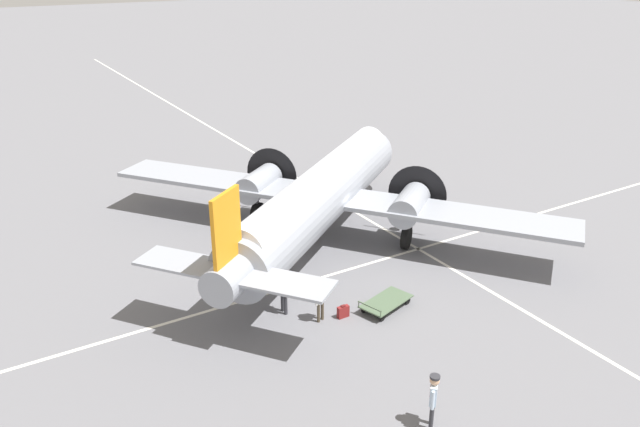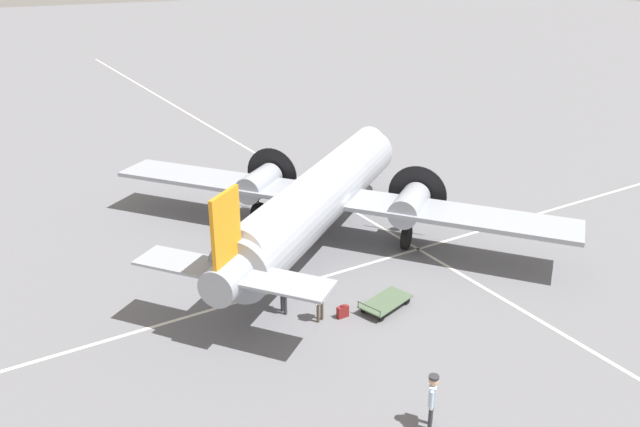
# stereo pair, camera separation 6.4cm
# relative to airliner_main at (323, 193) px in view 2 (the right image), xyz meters

# --- Properties ---
(ground_plane) EXTENTS (300.00, 300.00, 0.00)m
(ground_plane) POSITION_rel_airliner_main_xyz_m (0.31, 0.23, -2.43)
(ground_plane) COLOR slate
(apron_line_eastwest) EXTENTS (120.00, 0.16, 0.01)m
(apron_line_eastwest) POSITION_rel_airliner_main_xyz_m (0.31, 2.95, -2.42)
(apron_line_eastwest) COLOR silver
(apron_line_eastwest) RESTS_ON ground_plane
(apron_line_northsouth) EXTENTS (0.16, 120.00, 0.01)m
(apron_line_northsouth) POSITION_rel_airliner_main_xyz_m (-3.27, 0.23, -2.42)
(apron_line_northsouth) COLOR silver
(apron_line_northsouth) RESTS_ON ground_plane
(airliner_main) EXTENTS (17.60, 19.16, 5.48)m
(airliner_main) POSITION_rel_airliner_main_xyz_m (0.00, 0.00, 0.00)
(airliner_main) COLOR #9399A3
(airliner_main) RESTS_ON ground_plane
(crew_foreground) EXTENTS (0.45, 0.45, 1.76)m
(crew_foreground) POSITION_rel_airliner_main_xyz_m (3.81, 12.06, -1.32)
(crew_foreground) COLOR #2D2D33
(crew_foreground) RESTS_ON ground_plane
(passenger_boarding) EXTENTS (0.53, 0.30, 1.63)m
(passenger_boarding) POSITION_rel_airliner_main_xyz_m (3.63, 5.71, -1.43)
(passenger_boarding) COLOR #473D2D
(passenger_boarding) RESTS_ON ground_plane
(ramp_agent) EXTENTS (0.30, 0.64, 1.87)m
(ramp_agent) POSITION_rel_airliner_main_xyz_m (4.49, 4.53, -1.28)
(ramp_agent) COLOR #2D2D33
(ramp_agent) RESTS_ON ground_plane
(suitcase_near_door) EXTENTS (0.45, 0.18, 0.49)m
(suitcase_near_door) POSITION_rel_airliner_main_xyz_m (2.79, 5.94, -2.20)
(suitcase_near_door) COLOR maroon
(suitcase_near_door) RESTS_ON ground_plane
(baggage_cart) EXTENTS (2.33, 1.63, 0.56)m
(baggage_cart) POSITION_rel_airliner_main_xyz_m (1.07, 6.28, -2.15)
(baggage_cart) COLOR #4C6047
(baggage_cart) RESTS_ON ground_plane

